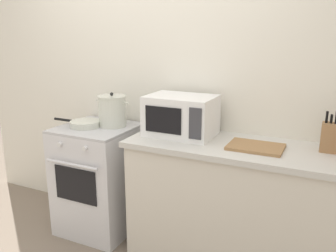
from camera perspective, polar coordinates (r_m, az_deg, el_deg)
back_wall at (r=2.94m, az=3.05°, el=6.39°), size 4.40×0.10×2.50m
lower_cabinet_right at (r=2.70m, az=11.97°, el=-12.92°), size 1.64×0.56×0.88m
countertop_right at (r=2.52m, az=12.53°, el=-3.60°), size 1.70×0.60×0.04m
stove at (r=3.16m, az=-10.90°, el=-8.18°), size 0.60×0.64×0.92m
stock_pot at (r=2.98m, az=-8.85°, el=2.38°), size 0.31×0.23×0.28m
frying_pan at (r=3.02m, az=-13.12°, el=0.35°), size 0.45×0.25×0.05m
microwave at (r=2.68m, az=2.08°, el=1.66°), size 0.50×0.37×0.30m
cutting_board at (r=2.48m, az=13.76°, el=-3.24°), size 0.36×0.26×0.02m
knife_block at (r=2.54m, az=24.59°, el=-1.62°), size 0.13×0.10×0.28m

